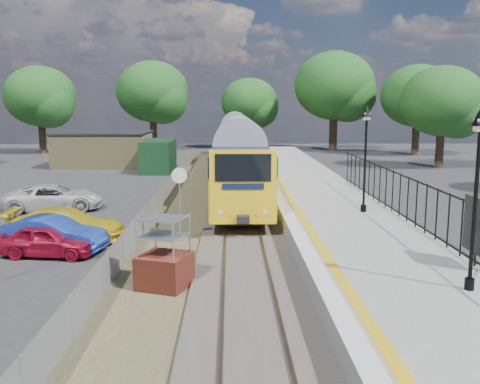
{
  "coord_description": "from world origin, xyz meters",
  "views": [
    {
      "loc": [
        -0.52,
        -16.78,
        5.5
      ],
      "look_at": [
        -0.11,
        4.67,
        2.0
      ],
      "focal_mm": 40.0,
      "sensor_mm": 36.0,
      "label": 1
    }
  ],
  "objects_px": {
    "brick_plinth": "(164,254)",
    "car_yellow": "(67,225)",
    "train": "(237,146)",
    "car_white": "(54,198)",
    "speed_sign": "(180,191)",
    "victorian_lamp_south": "(479,155)",
    "car_red": "(48,240)",
    "victorian_lamp_north": "(366,133)",
    "car_blue": "(52,234)"
  },
  "relations": [
    {
      "from": "train",
      "to": "speed_sign",
      "type": "distance_m",
      "value": 20.78
    },
    {
      "from": "victorian_lamp_north",
      "to": "car_yellow",
      "type": "relative_size",
      "value": 0.98
    },
    {
      "from": "brick_plinth",
      "to": "car_white",
      "type": "height_order",
      "value": "brick_plinth"
    },
    {
      "from": "car_red",
      "to": "car_yellow",
      "type": "height_order",
      "value": "car_yellow"
    },
    {
      "from": "brick_plinth",
      "to": "car_white",
      "type": "bearing_deg",
      "value": 120.67
    },
    {
      "from": "train",
      "to": "car_white",
      "type": "bearing_deg",
      "value": -125.37
    },
    {
      "from": "victorian_lamp_north",
      "to": "car_white",
      "type": "bearing_deg",
      "value": 161.58
    },
    {
      "from": "car_blue",
      "to": "train",
      "type": "bearing_deg",
      "value": -8.22
    },
    {
      "from": "brick_plinth",
      "to": "car_blue",
      "type": "bearing_deg",
      "value": 138.46
    },
    {
      "from": "car_white",
      "to": "victorian_lamp_north",
      "type": "bearing_deg",
      "value": -119.68
    },
    {
      "from": "brick_plinth",
      "to": "car_red",
      "type": "relative_size",
      "value": 0.63
    },
    {
      "from": "speed_sign",
      "to": "victorian_lamp_south",
      "type": "bearing_deg",
      "value": -54.8
    },
    {
      "from": "train",
      "to": "car_red",
      "type": "relative_size",
      "value": 11.56
    },
    {
      "from": "train",
      "to": "car_blue",
      "type": "relative_size",
      "value": 9.99
    },
    {
      "from": "brick_plinth",
      "to": "speed_sign",
      "type": "relative_size",
      "value": 0.73
    },
    {
      "from": "car_blue",
      "to": "speed_sign",
      "type": "bearing_deg",
      "value": -65.8
    },
    {
      "from": "car_red",
      "to": "car_blue",
      "type": "xyz_separation_m",
      "value": [
        -0.08,
        0.62,
        0.07
      ]
    },
    {
      "from": "victorian_lamp_south",
      "to": "car_blue",
      "type": "height_order",
      "value": "victorian_lamp_south"
    },
    {
      "from": "victorian_lamp_south",
      "to": "victorian_lamp_north",
      "type": "relative_size",
      "value": 1.0
    },
    {
      "from": "speed_sign",
      "to": "car_blue",
      "type": "distance_m",
      "value": 5.09
    },
    {
      "from": "victorian_lamp_north",
      "to": "car_yellow",
      "type": "bearing_deg",
      "value": -173.29
    },
    {
      "from": "brick_plinth",
      "to": "speed_sign",
      "type": "xyz_separation_m",
      "value": [
        -0.02,
        5.4,
        1.04
      ]
    },
    {
      "from": "victorian_lamp_south",
      "to": "train",
      "type": "relative_size",
      "value": 0.11
    },
    {
      "from": "victorian_lamp_south",
      "to": "speed_sign",
      "type": "bearing_deg",
      "value": 134.51
    },
    {
      "from": "victorian_lamp_south",
      "to": "car_yellow",
      "type": "height_order",
      "value": "victorian_lamp_south"
    },
    {
      "from": "brick_plinth",
      "to": "car_yellow",
      "type": "bearing_deg",
      "value": 128.84
    },
    {
      "from": "car_red",
      "to": "car_blue",
      "type": "height_order",
      "value": "car_blue"
    },
    {
      "from": "victorian_lamp_north",
      "to": "train",
      "type": "height_order",
      "value": "victorian_lamp_north"
    },
    {
      "from": "train",
      "to": "brick_plinth",
      "type": "height_order",
      "value": "train"
    },
    {
      "from": "car_red",
      "to": "car_white",
      "type": "distance_m",
      "value": 9.04
    },
    {
      "from": "train",
      "to": "brick_plinth",
      "type": "distance_m",
      "value": 26.18
    },
    {
      "from": "train",
      "to": "brick_plinth",
      "type": "bearing_deg",
      "value": -95.49
    },
    {
      "from": "car_yellow",
      "to": "train",
      "type": "bearing_deg",
      "value": -22.42
    },
    {
      "from": "car_yellow",
      "to": "car_white",
      "type": "relative_size",
      "value": 0.95
    },
    {
      "from": "victorian_lamp_south",
      "to": "train",
      "type": "height_order",
      "value": "victorian_lamp_south"
    },
    {
      "from": "car_yellow",
      "to": "car_white",
      "type": "distance_m",
      "value": 6.99
    },
    {
      "from": "victorian_lamp_south",
      "to": "car_white",
      "type": "relative_size",
      "value": 0.93
    },
    {
      "from": "brick_plinth",
      "to": "speed_sign",
      "type": "distance_m",
      "value": 5.5
    },
    {
      "from": "car_red",
      "to": "train",
      "type": "bearing_deg",
      "value": -10.76
    },
    {
      "from": "car_blue",
      "to": "victorian_lamp_north",
      "type": "bearing_deg",
      "value": -66.27
    },
    {
      "from": "victorian_lamp_north",
      "to": "car_red",
      "type": "relative_size",
      "value": 1.3
    },
    {
      "from": "brick_plinth",
      "to": "car_yellow",
      "type": "relative_size",
      "value": 0.48
    },
    {
      "from": "train",
      "to": "car_white",
      "type": "relative_size",
      "value": 8.23
    },
    {
      "from": "brick_plinth",
      "to": "car_blue",
      "type": "xyz_separation_m",
      "value": [
        -4.76,
        4.22,
        -0.4
      ]
    },
    {
      "from": "train",
      "to": "speed_sign",
      "type": "bearing_deg",
      "value": -96.97
    },
    {
      "from": "car_yellow",
      "to": "victorian_lamp_north",
      "type": "bearing_deg",
      "value": -86.26
    },
    {
      "from": "speed_sign",
      "to": "car_red",
      "type": "height_order",
      "value": "speed_sign"
    },
    {
      "from": "victorian_lamp_south",
      "to": "car_blue",
      "type": "relative_size",
      "value": 1.12
    },
    {
      "from": "brick_plinth",
      "to": "speed_sign",
      "type": "height_order",
      "value": "speed_sign"
    },
    {
      "from": "car_red",
      "to": "car_yellow",
      "type": "distance_m",
      "value": 2.18
    }
  ]
}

